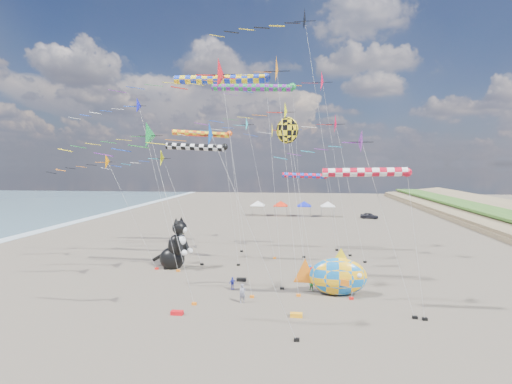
{
  "coord_description": "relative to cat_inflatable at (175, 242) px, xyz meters",
  "views": [
    {
      "loc": [
        3.57,
        -25.66,
        11.21
      ],
      "look_at": [
        -0.81,
        12.0,
        8.56
      ],
      "focal_mm": 28.0,
      "sensor_mm": 36.0,
      "label": 1
    }
  ],
  "objects": [
    {
      "name": "windsock_0",
      "position": [
        14.16,
        10.84,
        6.86
      ],
      "size": [
        7.3,
        0.69,
        10.08
      ],
      "color": "red",
      "rests_on": "ground"
    },
    {
      "name": "delta_kite_5",
      "position": [
        0.52,
        -10.77,
        10.56
      ],
      "size": [
        11.46,
        2.33,
        14.8
      ],
      "color": "#168837",
      "rests_on": "ground"
    },
    {
      "name": "kite_bag_2",
      "position": [
        7.86,
        -3.93,
        -2.65
      ],
      "size": [
        0.9,
        0.44,
        0.3
      ],
      "primitive_type": "cube",
      "color": "black",
      "rests_on": "ground"
    },
    {
      "name": "delta_kite_0",
      "position": [
        -4.85,
        -1.32,
        14.17
      ],
      "size": [
        11.64,
        1.76,
        18.28
      ],
      "color": "#1519C7",
      "rests_on": "ground"
    },
    {
      "name": "windsock_2",
      "position": [
        18.32,
        -11.94,
        7.76
      ],
      "size": [
        7.58,
        0.66,
        10.97
      ],
      "color": "red",
      "rests_on": "ground"
    },
    {
      "name": "delta_kite_11",
      "position": [
        10.66,
        1.22,
        13.76
      ],
      "size": [
        12.18,
        2.21,
        18.01
      ],
      "color": "#F7F808",
      "rests_on": "ground"
    },
    {
      "name": "delta_kite_7",
      "position": [
        13.4,
        0.88,
        22.91
      ],
      "size": [
        12.97,
        2.49,
        27.24
      ],
      "color": "black",
      "rests_on": "ground"
    },
    {
      "name": "kite_bag_0",
      "position": [
        13.23,
        -12.36,
        -2.65
      ],
      "size": [
        0.9,
        0.44,
        0.3
      ],
      "primitive_type": "cube",
      "color": "#FFA215",
      "rests_on": "ground"
    },
    {
      "name": "person_adult",
      "position": [
        8.85,
        -9.83,
        -2.02
      ],
      "size": [
        0.67,
        0.6,
        1.55
      ],
      "primitive_type": "imported",
      "rotation": [
        0.0,
        0.0,
        0.52
      ],
      "color": "gray",
      "rests_on": "ground"
    },
    {
      "name": "delta_kite_2",
      "position": [
        7.29,
        -16.41,
        9.8
      ],
      "size": [
        11.61,
        1.61,
        13.87
      ],
      "color": "#0E4BB9",
      "rests_on": "ground"
    },
    {
      "name": "delta_kite_10",
      "position": [
        17.29,
        -11.71,
        9.78
      ],
      "size": [
        9.77,
        1.94,
        13.87
      ],
      "color": "#762493",
      "rests_on": "ground"
    },
    {
      "name": "ground",
      "position": [
        10.01,
        -15.42,
        -2.8
      ],
      "size": [
        260.0,
        260.0,
        0.0
      ],
      "primitive_type": "plane",
      "color": "#50463A",
      "rests_on": "ground"
    },
    {
      "name": "delta_kite_1",
      "position": [
        6.3,
        -8.54,
        15.45
      ],
      "size": [
        11.45,
        2.61,
        19.81
      ],
      "color": "red",
      "rests_on": "ground"
    },
    {
      "name": "tent_row",
      "position": [
        11.51,
        44.58,
        0.35
      ],
      "size": [
        19.2,
        4.2,
        3.8
      ],
      "color": "white",
      "rests_on": "ground"
    },
    {
      "name": "windsock_4",
      "position": [
        8.03,
        6.42,
        17.38
      ],
      "size": [
        11.24,
        0.88,
        20.68
      ],
      "color": "#198D3C",
      "rests_on": "ground"
    },
    {
      "name": "windsock_3",
      "position": [
        2.27,
        1.8,
        10.21
      ],
      "size": [
        8.21,
        0.76,
        13.46
      ],
      "color": "black",
      "rests_on": "ground"
    },
    {
      "name": "windsock_5",
      "position": [
        6.71,
        -6.03,
        15.77
      ],
      "size": [
        9.87,
        0.83,
        19.06
      ],
      "color": "#1535D3",
      "rests_on": "ground"
    },
    {
      "name": "kite_bag_3",
      "position": [
        4.38,
        -12.94,
        -2.65
      ],
      "size": [
        0.9,
        0.44,
        0.3
      ],
      "primitive_type": "cube",
      "color": "red",
      "rests_on": "ground"
    },
    {
      "name": "delta_kite_12",
      "position": [
        -2.59,
        1.59,
        8.84
      ],
      "size": [
        11.24,
        2.1,
        13.0
      ],
      "color": "#F7FF10",
      "rests_on": "ground"
    },
    {
      "name": "windsock_1",
      "position": [
        1.17,
        8.7,
        12.19
      ],
      "size": [
        9.02,
        0.74,
        15.44
      ],
      "color": "#FF5415",
      "rests_on": "ground"
    },
    {
      "name": "kite_bag_1",
      "position": [
        14.16,
        1.64,
        -2.65
      ],
      "size": [
        0.9,
        0.44,
        0.3
      ],
      "primitive_type": "cube",
      "color": "blue",
      "rests_on": "ground"
    },
    {
      "name": "child_blue",
      "position": [
        7.43,
        -6.53,
        -2.23
      ],
      "size": [
        0.68,
        0.65,
        1.14
      ],
      "primitive_type": "imported",
      "rotation": [
        0.0,
        0.0,
        0.73
      ],
      "color": "#2C34B8",
      "rests_on": "ground"
    },
    {
      "name": "fish_inflatable",
      "position": [
        16.63,
        -7.03,
        -1.16
      ],
      "size": [
        6.51,
        2.36,
        4.12
      ],
      "color": "blue",
      "rests_on": "ground"
    },
    {
      "name": "parked_car",
      "position": [
        27.35,
        42.58,
        -2.19
      ],
      "size": [
        3.87,
        2.51,
        1.22
      ],
      "primitive_type": "imported",
      "rotation": [
        0.0,
        0.0,
        1.25
      ],
      "color": "#26262D",
      "rests_on": "ground"
    },
    {
      "name": "cat_inflatable",
      "position": [
        0.0,
        0.0,
        0.0
      ],
      "size": [
        4.59,
        3.28,
        5.59
      ],
      "primitive_type": null,
      "rotation": [
        0.0,
        0.0,
        -0.32
      ],
      "color": "black",
      "rests_on": "ground"
    },
    {
      "name": "delta_kite_4",
      "position": [
        6.14,
        5.51,
        12.64
      ],
      "size": [
        10.36,
        1.7,
        16.74
      ],
      "color": "#26D4E3",
      "rests_on": "ground"
    },
    {
      "name": "angelfish_kite",
      "position": [
        11.86,
        -0.83,
        11.67
      ],
      "size": [
        3.74,
        3.02,
        15.91
      ],
      "color": "yellow",
      "rests_on": "ground"
    },
    {
      "name": "delta_kite_8",
      "position": [
        16.97,
        4.77,
        12.77
      ],
      "size": [
        12.58,
        2.35,
        17.07
      ],
      "color": "#EB0132",
      "rests_on": "ground"
    },
    {
      "name": "delta_kite_9",
      "position": [
        15.3,
        7.95,
        18.26
      ],
      "size": [
        14.95,
        2.75,
        22.71
      ],
      "color": "red",
      "rests_on": "ground"
    },
    {
      "name": "delta_kite_3",
      "position": [
        -7.21,
        -0.8,
        8.33
      ],
      "size": [
        10.75,
        1.76,
        12.4
      ],
      "color": "orange",
      "rests_on": "ground"
    },
    {
      "name": "delta_kite_6",
      "position": [
        9.82,
        -7.74,
        16.05
      ],
      "size": [
        11.48,
        2.45,
        20.36
      ],
      "color": "orange",
      "rests_on": "ground"
    },
    {
      "name": "child_green",
      "position": [
        14.48,
        -6.05,
        -2.24
      ],
      "size": [
        0.68,
        0.62,
        1.12
      ],
      "primitive_type": "imported",
      "rotation": [
        0.0,
        0.0,
        -0.45
      ],
      "color": "#1B7A2A",
      "rests_on": "ground"
    }
  ]
}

